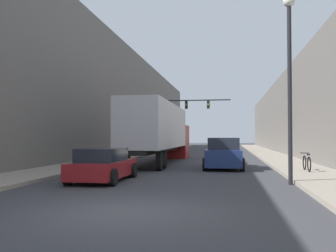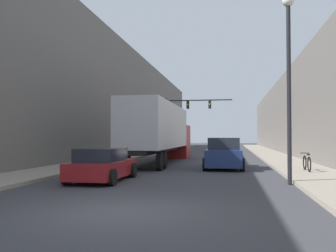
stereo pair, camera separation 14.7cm
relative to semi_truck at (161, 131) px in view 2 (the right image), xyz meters
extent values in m
plane|color=#38383D|center=(2.25, -16.96, -2.22)|extent=(200.00, 200.00, 0.00)
cube|color=gray|center=(8.60, 13.04, -2.15)|extent=(2.83, 80.00, 0.15)
cube|color=gray|center=(-4.10, 13.04, -2.15)|extent=(2.83, 80.00, 0.15)
cube|color=#66605B|center=(13.02, 13.04, 1.84)|extent=(6.00, 80.00, 8.14)
cube|color=#66605B|center=(-8.52, 13.04, 3.42)|extent=(6.00, 80.00, 11.29)
cube|color=silver|center=(0.00, -1.39, 0.29)|extent=(2.48, 11.83, 2.83)
cube|color=black|center=(0.00, -1.39, -1.27)|extent=(1.24, 11.83, 0.24)
cube|color=maroon|center=(0.00, 6.01, -0.84)|extent=(2.48, 2.98, 2.77)
cylinder|color=black|center=(-1.09, -6.11, -1.72)|extent=(0.25, 1.00, 1.00)
cylinder|color=black|center=(1.09, -6.11, -1.72)|extent=(0.25, 1.00, 1.00)
cylinder|color=black|center=(-1.09, -4.91, -1.72)|extent=(0.25, 1.00, 1.00)
cylinder|color=black|center=(1.09, -4.91, -1.72)|extent=(0.25, 1.00, 1.00)
cylinder|color=black|center=(-1.09, 6.01, -1.72)|extent=(0.25, 1.00, 1.00)
cylinder|color=black|center=(1.09, 6.01, -1.72)|extent=(0.25, 1.00, 1.00)
cube|color=maroon|center=(-0.34, -10.96, -1.73)|extent=(1.74, 4.25, 0.64)
cube|color=#1E232D|center=(-0.34, -11.17, -1.15)|extent=(1.53, 2.34, 0.52)
cylinder|color=black|center=(-1.21, -9.53, -1.90)|extent=(0.25, 0.64, 0.64)
cylinder|color=black|center=(0.53, -9.53, -1.90)|extent=(0.25, 0.64, 0.64)
cylinder|color=black|center=(-1.21, -12.48, -1.90)|extent=(0.25, 0.64, 0.64)
cylinder|color=black|center=(0.53, -12.48, -1.90)|extent=(0.25, 0.64, 0.64)
cube|color=navy|center=(4.45, -4.04, -1.57)|extent=(1.92, 4.86, 0.91)
cube|color=#1E232D|center=(4.45, -4.28, -0.79)|extent=(1.69, 2.68, 0.65)
cylinder|color=black|center=(3.49, -2.31, -1.87)|extent=(0.25, 0.70, 0.70)
cylinder|color=black|center=(5.42, -2.31, -1.87)|extent=(0.25, 0.70, 0.70)
cylinder|color=black|center=(3.49, -5.87, -1.87)|extent=(0.25, 0.70, 0.70)
cylinder|color=black|center=(5.42, -5.87, -1.87)|extent=(0.25, 0.70, 0.70)
cylinder|color=black|center=(-2.53, 16.58, 0.90)|extent=(0.20, 0.20, 6.25)
cube|color=black|center=(1.21, 16.58, 3.73)|extent=(7.48, 0.12, 0.12)
cube|color=black|center=(-0.04, 16.58, 3.22)|extent=(0.30, 0.24, 0.90)
sphere|color=gold|center=(-0.04, 16.44, 3.22)|extent=(0.18, 0.18, 0.18)
cube|color=black|center=(2.45, 16.58, 3.22)|extent=(0.30, 0.24, 0.90)
sphere|color=gold|center=(2.45, 16.44, 3.22)|extent=(0.18, 0.18, 0.18)
cylinder|color=black|center=(7.03, -11.02, 1.19)|extent=(0.16, 0.16, 6.84)
sphere|color=silver|center=(7.03, -11.02, 4.76)|extent=(0.44, 0.44, 0.44)
torus|color=black|center=(8.49, -7.14, -1.71)|extent=(0.06, 0.72, 0.72)
torus|color=black|center=(8.49, -6.03, -1.71)|extent=(0.06, 0.72, 0.72)
cube|color=black|center=(8.49, -6.59, -1.48)|extent=(0.04, 1.11, 0.04)
cube|color=black|center=(8.49, -6.99, -1.26)|extent=(0.12, 0.20, 0.06)
cube|color=black|center=(8.49, -6.08, -1.23)|extent=(0.44, 0.04, 0.04)
camera|label=1|loc=(4.74, -25.72, -0.42)|focal=40.00mm
camera|label=2|loc=(4.89, -25.70, -0.42)|focal=40.00mm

